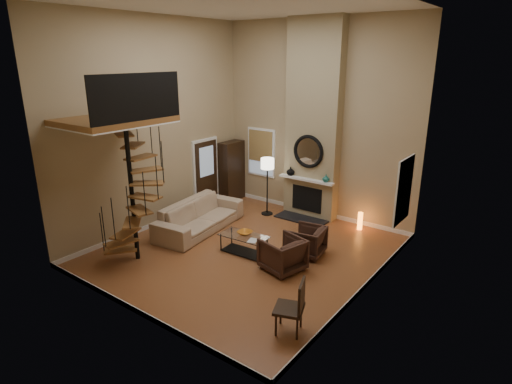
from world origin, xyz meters
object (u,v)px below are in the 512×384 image
Objects in this scene: sofa at (200,216)px; side_chair at (294,305)px; hutch at (232,171)px; floor_lamp at (267,168)px; armchair_near at (310,242)px; armchair_far at (285,256)px; coffee_table at (244,242)px; accent_lamp at (360,221)px.

sofa is 2.75× the size of side_chair.
floor_lamp is at bearing -14.33° from hutch.
sofa is (0.93, -2.48, -0.55)m from hutch.
floor_lamp reaches higher than armchair_near.
hutch is at bearing 13.24° from sofa.
armchair_far is at bearing -48.30° from floor_lamp.
hutch is 1.62× the size of coffee_table.
sofa is at bearing -69.44° from hutch.
armchair_near is 1.57m from coffee_table.
accent_lamp is at bearing 1.25° from hutch.
hutch is 1.13× the size of floor_lamp.
sofa is 3.19m from armchair_near.
accent_lamp reaches higher than coffee_table.
armchair_far is (4.03, -3.04, -0.60)m from hutch.
hutch is 4.06m from coffee_table.
hutch reaches higher than armchair_near.
coffee_table is at bearing -109.96° from sofa.
hutch reaches higher than side_chair.
side_chair is (3.62, -4.35, -0.89)m from floor_lamp.
floor_lamp is at bearing 129.83° from side_chair.
sofa is at bearing -85.49° from armchair_far.
accent_lamp is at bearing -172.28° from armchair_far.
side_chair reaches higher than armchair_near.
accent_lamp is (3.48, 2.58, -0.15)m from sofa.
armchair_far is 3.16m from accent_lamp.
coffee_table is (-1.26, 0.14, -0.07)m from armchair_far.
floor_lamp is at bearing -123.61° from armchair_far.
armchair_far is 0.71× the size of coffee_table.
floor_lamp is at bearing 113.26° from coffee_table.
floor_lamp reaches higher than armchair_far.
coffee_table is at bearing -67.03° from armchair_near.
hutch is 0.70× the size of sofa.
sofa is at bearing 167.36° from coffee_table.
armchair_far reaches higher than armchair_near.
armchair_near is 0.45× the size of floor_lamp.
armchair_near is at bearing -89.99° from sofa.
sofa is 3.60× the size of armchair_near.
accent_lamp is 0.48× the size of side_chair.
floor_lamp is at bearing -168.83° from accent_lamp.
armchair_far is (3.10, -0.56, -0.04)m from sofa.
armchair_far is 2.19m from side_chair.
armchair_near is 2.98m from side_chair.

